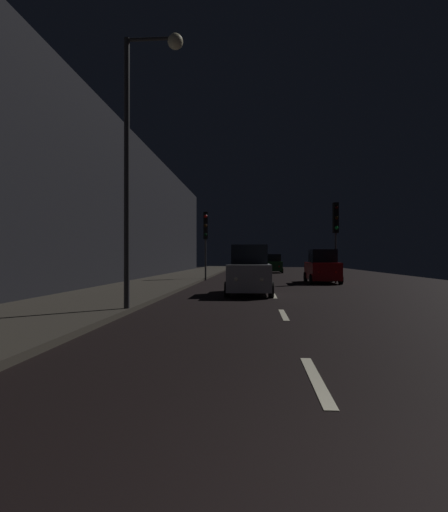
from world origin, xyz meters
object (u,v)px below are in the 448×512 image
object	(u,v)px
streetlamp_overhead	(142,132)
car_parked_right_far	(322,268)
traffic_light_far_right	(336,224)
car_distant_taillights	(274,264)
traffic_light_far_left	(206,231)
car_approaching_headlights	(250,272)

from	to	relation	value
streetlamp_overhead	car_parked_right_far	distance (m)	17.05
traffic_light_far_right	car_distant_taillights	bearing A→B (deg)	-175.71
traffic_light_far_left	traffic_light_far_right	size ratio (longest dim) A/B	0.95
car_approaching_headlights	car_distant_taillights	bearing A→B (deg)	175.02
traffic_light_far_left	traffic_light_far_right	world-z (taller)	traffic_light_far_right
traffic_light_far_left	traffic_light_far_right	distance (m)	8.80
car_parked_right_far	car_distant_taillights	bearing A→B (deg)	7.55
traffic_light_far_left	car_distant_taillights	xyz separation A→B (m)	(5.42, 14.91, -2.57)
car_approaching_headlights	traffic_light_far_right	bearing A→B (deg)	146.90
traffic_light_far_left	car_distant_taillights	size ratio (longest dim) A/B	1.23
traffic_light_far_left	car_parked_right_far	bearing A→B (deg)	67.55
traffic_light_far_left	car_parked_right_far	size ratio (longest dim) A/B	1.14
streetlamp_overhead	traffic_light_far_right	bearing A→B (deg)	60.40
traffic_light_far_right	car_approaching_headlights	bearing A→B (deg)	-38.87
car_parked_right_far	streetlamp_overhead	bearing A→B (deg)	153.20
car_approaching_headlights	car_distant_taillights	world-z (taller)	car_approaching_headlights
streetlamp_overhead	car_parked_right_far	size ratio (longest dim) A/B	1.90
traffic_light_far_right	car_distant_taillights	xyz separation A→B (m)	(-3.06, 17.26, -2.78)
streetlamp_overhead	traffic_light_far_left	bearing A→B (deg)	90.77
streetlamp_overhead	car_distant_taillights	xyz separation A→B (m)	(5.19, 31.79, -4.29)
streetlamp_overhead	car_distant_taillights	bearing A→B (deg)	80.73
traffic_light_far_left	streetlamp_overhead	distance (m)	16.96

